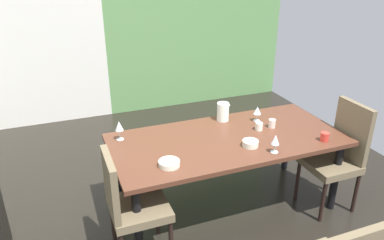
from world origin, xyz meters
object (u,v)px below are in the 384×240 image
cup_near_window (325,137)px  wine_glass_left (275,140)px  dining_table (227,145)px  serving_bowl_corner (250,143)px  chair_left_near (129,202)px  pitcher_center (223,112)px  cup_rear (272,123)px  wine_glass_north (119,126)px  wine_glass_east (257,111)px  serving_bowl_right (169,163)px  chair_right_near (339,152)px  cup_near_shelf (259,126)px

cup_near_window → wine_glass_left: bearing=-177.9°
dining_table → serving_bowl_corner: serving_bowl_corner is taller
chair_left_near → pitcher_center: 1.35m
wine_glass_left → pitcher_center: pitcher_center is taller
serving_bowl_corner → wine_glass_left: bearing=-51.2°
cup_rear → serving_bowl_corner: bearing=-145.5°
wine_glass_north → cup_near_window: size_ratio=2.25×
wine_glass_east → serving_bowl_right: wine_glass_east is taller
wine_glass_left → serving_bowl_right: 0.90m
wine_glass_north → cup_near_window: wine_glass_north is taller
chair_right_near → wine_glass_left: (-0.76, -0.05, 0.29)m
serving_bowl_corner → cup_near_window: size_ratio=1.75×
cup_near_shelf → pitcher_center: bearing=123.9°
chair_right_near → cup_near_shelf: (-0.66, 0.37, 0.22)m
dining_table → cup_near_shelf: (0.35, 0.04, 0.11)m
chair_left_near → wine_glass_left: bearing=87.7°
cup_near_shelf → cup_rear: bearing=2.3°
wine_glass_left → cup_rear: (0.25, 0.43, -0.07)m
dining_table → chair_left_near: (-0.99, -0.33, -0.14)m
wine_glass_left → chair_right_near: bearing=3.8°
wine_glass_east → cup_near_window: 0.69m
wine_glass_east → dining_table: bearing=-151.6°
chair_right_near → wine_glass_north: (-1.91, 0.65, 0.31)m
chair_right_near → wine_glass_left: chair_right_near is taller
dining_table → cup_near_shelf: cup_near_shelf is taller
wine_glass_east → cup_rear: (0.06, -0.19, -0.07)m
cup_near_window → cup_rear: 0.50m
chair_left_near → serving_bowl_right: chair_left_near is taller
dining_table → wine_glass_east: wine_glass_east is taller
chair_left_near → cup_rear: (1.48, 0.38, 0.25)m
wine_glass_east → wine_glass_north: size_ratio=0.85×
chair_left_near → serving_bowl_right: (0.35, 0.06, 0.24)m
wine_glass_east → pitcher_center: pitcher_center is taller
serving_bowl_right → cup_near_shelf: (0.99, 0.31, 0.01)m
chair_right_near → cup_rear: (-0.51, 0.38, 0.22)m
wine_glass_left → cup_near_window: (0.53, 0.02, -0.07)m
cup_rear → pitcher_center: pitcher_center is taller
serving_bowl_right → cup_rear: 1.18m
dining_table → cup_near_window: 0.86m
dining_table → cup_near_window: size_ratio=26.60×
cup_near_window → serving_bowl_corner: bearing=167.4°
chair_right_near → cup_near_shelf: 0.79m
cup_near_window → cup_rear: bearing=124.6°
chair_left_near → chair_right_near: 1.99m
serving_bowl_corner → pitcher_center: bearing=88.5°
wine_glass_north → wine_glass_left: 1.35m
wine_glass_north → cup_rear: (1.40, -0.27, -0.09)m
cup_rear → pitcher_center: (-0.36, 0.32, 0.05)m
wine_glass_north → serving_bowl_right: (0.27, -0.59, -0.11)m
wine_glass_left → wine_glass_east: bearing=73.0°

